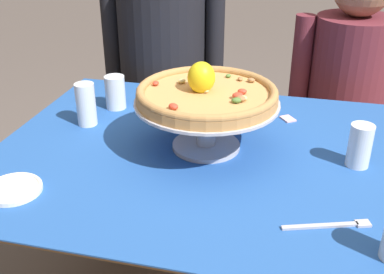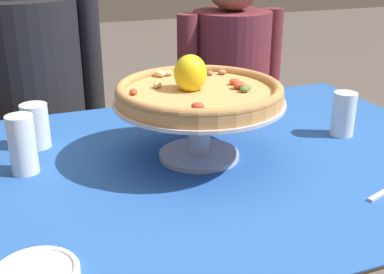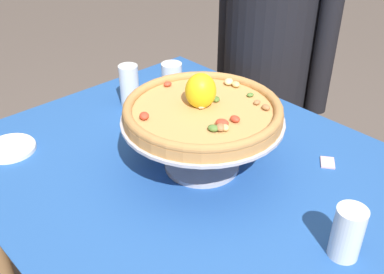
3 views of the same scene
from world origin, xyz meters
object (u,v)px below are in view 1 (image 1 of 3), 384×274
Objects in this scene: dinner_fork at (332,225)px; sugar_packet at (288,119)px; pizza at (207,93)px; water_glass_back_left at (115,94)px; water_glass_side_right at (359,148)px; side_plate at (14,189)px; diner_left at (164,84)px; water_glass_side_left at (86,107)px; diner_right at (343,112)px; pizza_stand at (207,116)px.

dinner_fork is 0.57m from sugar_packet.
pizza is 0.44m from water_glass_back_left.
water_glass_side_right reaches higher than side_plate.
diner_left is (-0.70, 1.03, -0.11)m from dinner_fork.
pizza is 7.89× the size of sugar_packet.
water_glass_side_right is at bearing 21.94° from side_plate.
water_glass_side_right is 1.08m from diner_left.
side_plate is 1.08m from diner_left.
water_glass_side_left is 0.41m from side_plate.
sugar_packet is 0.76m from diner_left.
sugar_packet is (0.59, 0.04, -0.05)m from water_glass_back_left.
side_plate is at bearing -128.32° from diner_right.
diner_right reaches higher than sugar_packet.
water_glass_side_left is 0.66m from sugar_packet.
diner_left is at bearing -179.18° from diner_right.
pizza is 0.49m from dinner_fork.
water_glass_side_right reaches higher than dinner_fork.
diner_left is at bearing 140.20° from sugar_packet.
diner_right reaches higher than pizza_stand.
diner_left reaches higher than pizza.
pizza_stand is at bearing -30.12° from water_glass_back_left.
sugar_packet is at bearing 48.75° from pizza_stand.
dinner_fork is at bearing 3.20° from side_plate.
side_plate is at bearing -140.52° from pizza.
dinner_fork is at bearing -95.01° from diner_right.
pizza is 0.44m from water_glass_side_right.
pizza is at bearing 39.48° from side_plate.
water_glass_side_left is 0.84m from dinner_fork.
pizza is at bearing 139.50° from dinner_fork.
pizza_stand is 0.41m from water_glass_side_left.
pizza is 0.32× the size of diner_left.
dinner_fork reaches higher than sugar_packet.
pizza_stand is 3.56× the size of water_glass_back_left.
water_glass_side_right is (0.79, -0.22, 0.00)m from water_glass_back_left.
water_glass_side_right is at bearing -0.60° from pizza.
dinner_fork is at bearing -55.73° from diner_left.
water_glass_back_left is 0.83× the size of water_glass_side_left.
sugar_packet is (-0.13, 0.55, -0.00)m from dinner_fork.
pizza_stand reaches higher than water_glass_side_left.
water_glass_side_right is at bearing -4.76° from water_glass_side_left.
pizza is 0.56m from side_plate.
sugar_packet is 0.56m from diner_right.
pizza is at bearing 133.69° from pizza_stand.
sugar_packet is at bearing 3.99° from water_glass_back_left.
water_glass_side_left is 2.77× the size of sugar_packet.
diner_left is (0.05, 0.67, -0.16)m from water_glass_side_left.
sugar_packet is 0.04× the size of diner_right.
pizza is 2.85× the size of water_glass_side_left.
water_glass_side_left reaches higher than dinner_fork.
sugar_packet is at bearing -114.06° from diner_right.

